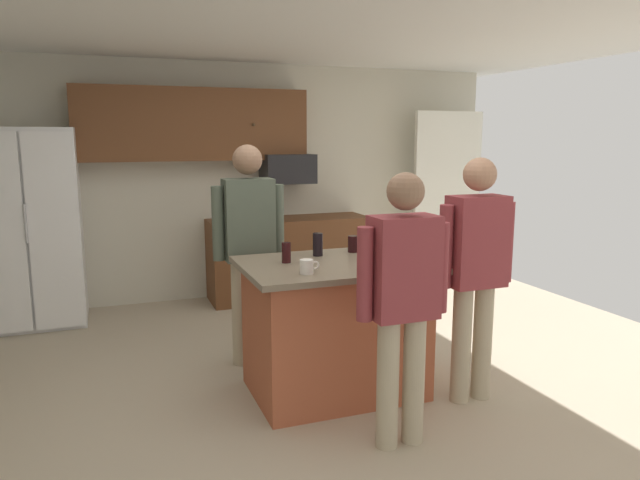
# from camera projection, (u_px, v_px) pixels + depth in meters

# --- Properties ---
(floor) EXTENTS (7.04, 7.04, 0.00)m
(floor) POSITION_uv_depth(u_px,v_px,m) (314.00, 389.00, 4.22)
(floor) COLOR #B7A88E
(floor) RESTS_ON ground
(ceiling) EXTENTS (7.04, 7.04, 0.00)m
(ceiling) POSITION_uv_depth(u_px,v_px,m) (313.00, 10.00, 3.77)
(ceiling) COLOR white
(back_wall) EXTENTS (6.40, 0.10, 2.60)m
(back_wall) POSITION_uv_depth(u_px,v_px,m) (229.00, 182.00, 6.58)
(back_wall) COLOR beige
(back_wall) RESTS_ON ground
(french_door_window_panel) EXTENTS (0.90, 0.06, 2.00)m
(french_door_window_panel) POSITION_uv_depth(u_px,v_px,m) (447.00, 195.00, 7.14)
(french_door_window_panel) COLOR white
(french_door_window_panel) RESTS_ON ground
(cabinet_run_upper) EXTENTS (2.40, 0.38, 0.75)m
(cabinet_run_upper) POSITION_uv_depth(u_px,v_px,m) (194.00, 125.00, 6.14)
(cabinet_run_upper) COLOR brown
(cabinet_run_lower) EXTENTS (1.80, 0.63, 0.90)m
(cabinet_run_lower) POSITION_uv_depth(u_px,v_px,m) (289.00, 257.00, 6.63)
(cabinet_run_lower) COLOR brown
(cabinet_run_lower) RESTS_ON ground
(refrigerator) EXTENTS (0.89, 0.76, 1.88)m
(refrigerator) POSITION_uv_depth(u_px,v_px,m) (31.00, 228.00, 5.56)
(refrigerator) COLOR white
(refrigerator) RESTS_ON ground
(microwave_over_range) EXTENTS (0.56, 0.40, 0.32)m
(microwave_over_range) POSITION_uv_depth(u_px,v_px,m) (288.00, 169.00, 6.48)
(microwave_over_range) COLOR black
(kitchen_island) EXTENTS (1.29, 0.94, 0.94)m
(kitchen_island) POSITION_uv_depth(u_px,v_px,m) (335.00, 327.00, 4.12)
(kitchen_island) COLOR #AD5638
(kitchen_island) RESTS_ON ground
(person_elder_center) EXTENTS (0.57, 0.22, 1.61)m
(person_elder_center) POSITION_uv_depth(u_px,v_px,m) (403.00, 293.00, 3.32)
(person_elder_center) COLOR tan
(person_elder_center) RESTS_ON ground
(person_host_foreground) EXTENTS (0.57, 0.22, 1.67)m
(person_host_foreground) POSITION_uv_depth(u_px,v_px,m) (476.00, 264.00, 3.91)
(person_host_foreground) COLOR tan
(person_host_foreground) RESTS_ON ground
(person_guest_right) EXTENTS (0.57, 0.23, 1.74)m
(person_guest_right) POSITION_uv_depth(u_px,v_px,m) (249.00, 239.00, 4.56)
(person_guest_right) COLOR tan
(person_guest_right) RESTS_ON ground
(tumbler_amber) EXTENTS (0.07, 0.07, 0.14)m
(tumbler_amber) POSITION_uv_depth(u_px,v_px,m) (369.00, 249.00, 4.14)
(tumbler_amber) COLOR black
(tumbler_amber) RESTS_ON kitchen_island
(glass_stout_tall) EXTENTS (0.08, 0.08, 0.12)m
(glass_stout_tall) POSITION_uv_depth(u_px,v_px,m) (353.00, 244.00, 4.38)
(glass_stout_tall) COLOR black
(glass_stout_tall) RESTS_ON kitchen_island
(glass_pilsner) EXTENTS (0.06, 0.06, 0.14)m
(glass_pilsner) POSITION_uv_depth(u_px,v_px,m) (375.00, 243.00, 4.38)
(glass_pilsner) COLOR black
(glass_pilsner) RESTS_ON kitchen_island
(mug_ceramic_white) EXTENTS (0.13, 0.09, 0.09)m
(mug_ceramic_white) POSITION_uv_depth(u_px,v_px,m) (307.00, 267.00, 3.69)
(mug_ceramic_white) COLOR white
(mug_ceramic_white) RESTS_ON kitchen_island
(glass_dark_ale) EXTENTS (0.07, 0.07, 0.17)m
(glass_dark_ale) POSITION_uv_depth(u_px,v_px,m) (318.00, 244.00, 4.24)
(glass_dark_ale) COLOR black
(glass_dark_ale) RESTS_ON kitchen_island
(glass_short_whisky) EXTENTS (0.06, 0.06, 0.14)m
(glass_short_whisky) POSITION_uv_depth(u_px,v_px,m) (286.00, 253.00, 4.01)
(glass_short_whisky) COLOR black
(glass_short_whisky) RESTS_ON kitchen_island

